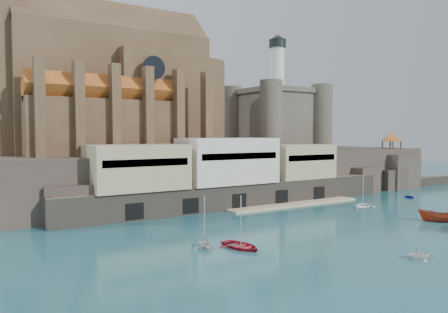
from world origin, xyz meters
name	(u,v)px	position (x,y,z in m)	size (l,w,h in m)	color
ground	(362,222)	(0.00, 0.00, 0.00)	(300.00, 300.00, 0.00)	#1A4E58
promontory	(226,172)	(-0.19, 39.37, 4.92)	(100.00, 36.00, 10.00)	#2A241F
quay	(228,175)	(-10.19, 23.07, 6.07)	(70.00, 12.00, 13.05)	#5F574C
church	(121,93)	(-24.13, 41.85, 22.13)	(47.00, 25.93, 30.51)	#493522
castle_keep	(276,116)	(16.08, 41.08, 18.31)	(21.20, 21.20, 29.30)	#444036
rock_outcrop	(392,172)	(42.00, 25.84, 4.02)	(14.50, 10.50, 8.70)	#2A241F
pavilion	(392,138)	(42.00, 26.00, 12.73)	(6.40, 6.40, 5.40)	#493522
boat_0	(241,248)	(-25.02, -2.69, 0.00)	(4.09, 1.19, 5.72)	#B41B2B
boat_1	(419,259)	(-10.93, -16.94, 0.00)	(2.78, 1.70, 3.23)	silver
boat_4	(205,248)	(-28.73, -0.34, 0.00)	(2.94, 1.79, 3.41)	silver
boat_5	(437,222)	(10.04, -6.29, 0.00)	(2.13, 2.18, 5.66)	maroon
boat_6	(363,208)	(10.57, 8.72, 0.00)	(4.16, 1.21, 5.83)	white
boat_7	(409,198)	(29.18, 11.89, 0.00)	(2.33, 1.42, 2.70)	navy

